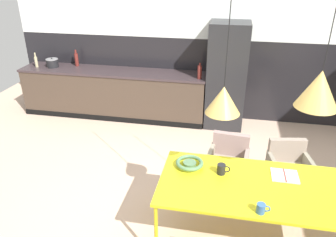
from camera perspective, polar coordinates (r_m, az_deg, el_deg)
The scene contains 17 objects.
ground_plane at distance 3.98m, azimuth 3.53°, elevation -17.37°, with size 9.59×9.59×0.00m, color #CDAB92.
back_wall_splashback_dark at distance 6.20m, azimuth 7.54°, elevation 6.90°, with size 7.38×0.12×1.48m, color black.
kitchen_counter at distance 6.33m, azimuth -9.42°, elevation 4.37°, with size 3.50×0.63×0.90m.
refrigerator_column at distance 5.80m, azimuth 10.15°, elevation 7.25°, with size 0.66×0.60×1.84m, color #232326.
dining_table at distance 3.38m, azimuth 14.99°, elevation -11.72°, with size 1.88×0.94×0.75m.
armchair_near_window at distance 4.32m, azimuth 20.29°, elevation -7.19°, with size 0.56×0.55×0.74m.
armchair_by_stool at distance 4.24m, azimuth 10.54°, elevation -6.44°, with size 0.53×0.52×0.74m.
fruit_bowl at distance 3.48m, azimuth 3.78°, elevation -7.81°, with size 0.29×0.29×0.07m.
open_book at distance 3.56m, azimuth 19.68°, elevation -9.36°, with size 0.26×0.24×0.02m.
mug_wide_latte at distance 3.03m, azimuth 15.94°, elevation -14.83°, with size 0.12×0.08×0.09m.
mug_short_terracotta at distance 3.41m, azimuth 9.32°, elevation -8.69°, with size 0.13×0.09×0.11m.
cooking_pot at distance 6.66m, azimuth -19.51°, elevation 9.12°, with size 0.22×0.22×0.18m.
bottle_oil_tall at distance 6.76m, azimuth -22.00°, elevation 9.23°, with size 0.06×0.06×0.27m.
bottle_vinegar_dark at distance 5.64m, azimuth 5.52°, elevation 8.05°, with size 0.07×0.07×0.28m.
bottle_spice_small at distance 6.59m, azimuth -15.66°, elevation 9.91°, with size 0.07×0.07×0.31m.
pendant_lamp_over_table_near at distance 2.88m, azimuth 9.60°, elevation 3.23°, with size 0.31×0.31×1.40m.
pendant_lamp_over_table_far at distance 2.92m, azimuth 24.81°, elevation 4.66°, with size 0.35×0.35×1.28m.
Camera 1 is at (0.33, -2.89, 2.71)m, focal length 34.98 mm.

